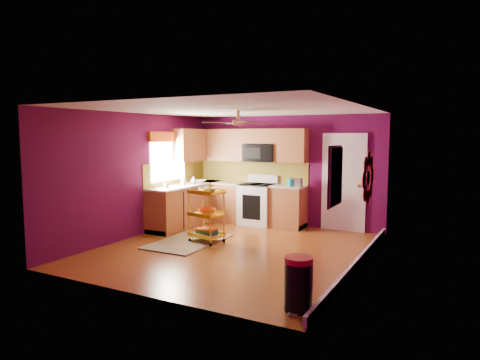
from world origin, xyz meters
The scene contains 18 objects.
ground centered at (0.00, 0.00, 0.00)m, with size 5.00×5.00×0.00m, color brown.
room_envelope centered at (0.03, 0.00, 1.63)m, with size 4.54×5.04×2.52m.
lower_cabinets centered at (-1.35, 1.82, 0.43)m, with size 2.81×2.31×0.94m.
electric_range centered at (-0.55, 2.17, 0.48)m, with size 0.76×0.66×1.13m.
upper_cabinetry centered at (-1.24, 2.17, 1.80)m, with size 2.80×2.30×1.26m.
left_window centered at (-2.22, 1.05, 1.74)m, with size 0.08×1.35×1.08m.
panel_door centered at (1.35, 2.47, 1.02)m, with size 0.95×0.11×2.15m.
right_wall_art centered at (2.23, -0.34, 1.44)m, with size 0.04×2.74×1.04m.
ceiling_fan centered at (0.00, 0.20, 2.29)m, with size 1.01×1.01×0.26m.
shag_rug centered at (-1.02, 0.05, 0.01)m, with size 1.04×1.70×0.02m, color #312010.
rolling_cart centered at (-0.70, 0.23, 0.57)m, with size 0.68×0.55×1.11m.
trash_can centered at (1.98, -2.00, 0.32)m, with size 0.44×0.44×0.64m.
teal_kettle centered at (0.27, 2.15, 1.02)m, with size 0.18×0.18×0.21m.
toaster centered at (0.39, 2.18, 1.03)m, with size 0.22×0.15×0.18m, color beige.
soap_bottle_a centered at (-2.02, 1.32, 1.04)m, with size 0.09×0.09×0.20m, color #EA3F72.
soap_bottle_b centered at (-1.89, 1.54, 1.03)m, with size 0.13×0.13×0.17m, color white.
counter_dish centered at (-1.91, 1.89, 0.97)m, with size 0.24×0.24×0.06m, color white.
counter_cup centered at (-2.00, 0.68, 0.99)m, with size 0.13×0.13×0.10m, color white.
Camera 1 is at (3.65, -6.61, 2.06)m, focal length 32.00 mm.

